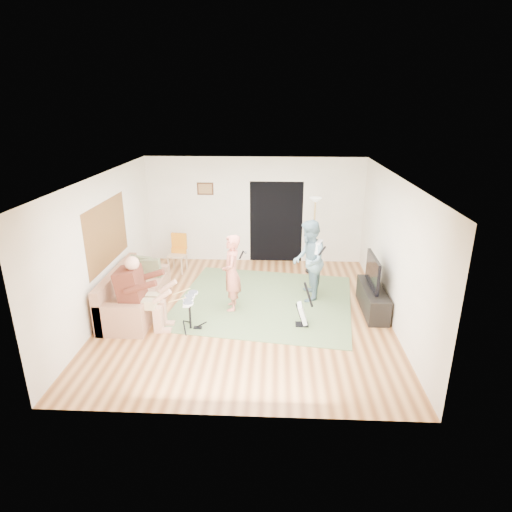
{
  "coord_description": "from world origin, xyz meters",
  "views": [
    {
      "loc": [
        0.55,
        -7.64,
        3.96
      ],
      "look_at": [
        0.16,
        0.3,
        1.09
      ],
      "focal_mm": 30.0,
      "sensor_mm": 36.0,
      "label": 1
    }
  ],
  "objects": [
    {
      "name": "drummer",
      "position": [
        -1.86,
        -0.71,
        0.55
      ],
      "size": [
        0.91,
        0.51,
        1.41
      ],
      "color": "#572418",
      "rests_on": "sofa"
    },
    {
      "name": "picture_frame",
      "position": [
        -1.25,
        2.99,
        1.9
      ],
      "size": [
        0.42,
        0.03,
        0.32
      ],
      "primitive_type": "cube",
      "color": "#3F2314",
      "rests_on": "walls"
    },
    {
      "name": "television",
      "position": [
        2.45,
        0.19,
        0.85
      ],
      "size": [
        0.06,
        1.0,
        0.62
      ],
      "primitive_type": "cube",
      "color": "black",
      "rests_on": "tv_cabinet"
    },
    {
      "name": "guitarist",
      "position": [
        1.24,
        0.7,
        0.86
      ],
      "size": [
        0.69,
        0.87,
        1.71
      ],
      "primitive_type": "imported",
      "rotation": [
        0.0,
        0.0,
        -1.63
      ],
      "color": "#6A8D9B",
      "rests_on": "floor"
    },
    {
      "name": "guitar_held",
      "position": [
        1.44,
        0.7,
        1.16
      ],
      "size": [
        0.31,
        0.61,
        0.26
      ],
      "primitive_type": null,
      "rotation": [
        0.0,
        0.0,
        -0.33
      ],
      "color": "white",
      "rests_on": "guitarist"
    },
    {
      "name": "microphone",
      "position": [
        -0.11,
        0.15,
        1.16
      ],
      "size": [
        0.06,
        0.06,
        0.24
      ],
      "primitive_type": null,
      "color": "black",
      "rests_on": "singer"
    },
    {
      "name": "drum_kit",
      "position": [
        -1.0,
        -0.71,
        0.29
      ],
      "size": [
        0.36,
        0.64,
        0.66
      ],
      "color": "black",
      "rests_on": "floor"
    },
    {
      "name": "floor",
      "position": [
        0.0,
        0.0,
        0.0
      ],
      "size": [
        6.0,
        6.0,
        0.0
      ],
      "primitive_type": "plane",
      "color": "brown",
      "rests_on": "ground"
    },
    {
      "name": "ceiling",
      "position": [
        0.0,
        0.0,
        2.7
      ],
      "size": [
        6.0,
        6.0,
        0.0
      ],
      "primitive_type": "plane",
      "rotation": [
        3.14,
        0.0,
        0.0
      ],
      "color": "white",
      "rests_on": "walls"
    },
    {
      "name": "window_blinds",
      "position": [
        -2.74,
        0.2,
        1.55
      ],
      "size": [
        0.0,
        2.05,
        2.05
      ],
      "primitive_type": "plane",
      "rotation": [
        1.57,
        0.0,
        1.57
      ],
      "color": "brown",
      "rests_on": "walls"
    },
    {
      "name": "singer",
      "position": [
        -0.31,
        0.15,
        0.78
      ],
      "size": [
        0.42,
        0.6,
        1.56
      ],
      "primitive_type": "imported",
      "rotation": [
        0.0,
        0.0,
        -1.48
      ],
      "color": "#D26F5B",
      "rests_on": "floor"
    },
    {
      "name": "guitar_spare",
      "position": [
        1.07,
        -0.49,
        0.25
      ],
      "size": [
        0.32,
        0.29,
        0.88
      ],
      "color": "black",
      "rests_on": "floor"
    },
    {
      "name": "walls",
      "position": [
        0.0,
        0.0,
        1.35
      ],
      "size": [
        5.5,
        6.0,
        2.7
      ],
      "primitive_type": null,
      "color": "#F0E3D0",
      "rests_on": "floor"
    },
    {
      "name": "doorway",
      "position": [
        0.55,
        2.99,
        1.05
      ],
      "size": [
        2.1,
        0.0,
        2.1
      ],
      "primitive_type": "plane",
      "rotation": [
        1.57,
        0.0,
        0.0
      ],
      "color": "black",
      "rests_on": "walls"
    },
    {
      "name": "area_rug",
      "position": [
        0.33,
        0.52,
        0.01
      ],
      "size": [
        3.99,
        3.71,
        0.02
      ],
      "primitive_type": "cube",
      "rotation": [
        0.0,
        0.0,
        -0.14
      ],
      "color": "#546A41",
      "rests_on": "floor"
    },
    {
      "name": "tv_cabinet",
      "position": [
        2.5,
        0.19,
        0.25
      ],
      "size": [
        0.4,
        1.4,
        0.5
      ],
      "primitive_type": "cube",
      "color": "black",
      "rests_on": "floor"
    },
    {
      "name": "torchiere_lamp",
      "position": [
        1.46,
        2.26,
        1.27
      ],
      "size": [
        0.33,
        0.33,
        1.85
      ],
      "color": "black",
      "rests_on": "floor"
    },
    {
      "name": "sofa",
      "position": [
        -2.3,
        -0.06,
        0.29
      ],
      "size": [
        0.88,
        2.14,
        0.87
      ],
      "color": "#9C6B4E",
      "rests_on": "floor"
    },
    {
      "name": "dining_chair",
      "position": [
        -1.86,
        2.13,
        0.33
      ],
      "size": [
        0.45,
        0.47,
        0.94
      ],
      "rotation": [
        0.0,
        0.0,
        -0.15
      ],
      "color": "tan",
      "rests_on": "floor"
    }
  ]
}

